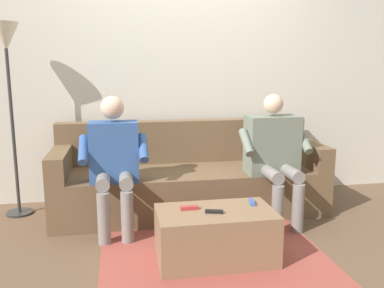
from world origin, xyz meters
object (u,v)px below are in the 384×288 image
at_px(remote_red, 189,208).
at_px(floor_lamp, 7,57).
at_px(coffee_table, 215,235).
at_px(remote_black, 214,211).
at_px(remote_blue, 252,202).
at_px(person_left_seated, 274,150).
at_px(person_right_seated, 114,157).
at_px(couch, 189,180).

distance_m(remote_red, floor_lamp, 2.13).
xyz_separation_m(coffee_table, remote_red, (0.18, -0.06, 0.20)).
bearing_deg(remote_black, remote_blue, 39.22).
distance_m(remote_blue, remote_black, 0.35).
distance_m(remote_black, remote_red, 0.19).
bearing_deg(floor_lamp, remote_black, 141.15).
bearing_deg(remote_red, floor_lamp, -41.41).
relative_size(person_left_seated, person_right_seated, 1.00).
height_order(remote_blue, remote_black, remote_blue).
distance_m(couch, remote_black, 1.13).
height_order(couch, coffee_table, couch).
height_order(person_left_seated, remote_blue, person_left_seated).
distance_m(couch, person_right_seated, 0.88).
xyz_separation_m(couch, remote_black, (0.02, 1.13, 0.09)).
bearing_deg(remote_red, person_left_seated, -145.87).
height_order(person_left_seated, floor_lamp, floor_lamp).
xyz_separation_m(person_right_seated, remote_black, (-0.68, 0.72, -0.25)).
relative_size(person_left_seated, remote_black, 9.01).
xyz_separation_m(couch, person_right_seated, (0.70, 0.41, 0.34)).
bearing_deg(couch, remote_red, 80.14).
xyz_separation_m(couch, floor_lamp, (1.60, -0.15, 1.16)).
xyz_separation_m(coffee_table, floor_lamp, (1.60, -1.23, 1.26)).
bearing_deg(remote_blue, person_right_seated, 70.51).
bearing_deg(couch, person_right_seated, 30.06).
bearing_deg(couch, remote_blue, 106.80).
xyz_separation_m(person_left_seated, remote_blue, (0.40, 0.60, -0.25)).
xyz_separation_m(person_right_seated, floor_lamp, (0.90, -0.55, 0.81)).
distance_m(person_left_seated, floor_lamp, 2.50).
distance_m(coffee_table, person_left_seated, 1.08).
relative_size(coffee_table, remote_red, 6.46).
distance_m(remote_blue, remote_red, 0.48).
height_order(person_right_seated, remote_black, person_right_seated).
bearing_deg(couch, person_left_seated, 151.00).
bearing_deg(person_right_seated, remote_black, 133.33).
bearing_deg(coffee_table, remote_black, 63.93).
distance_m(remote_blue, floor_lamp, 2.46).
xyz_separation_m(coffee_table, remote_black, (0.02, 0.04, 0.19)).
xyz_separation_m(remote_blue, remote_red, (0.48, 0.04, -0.00)).
bearing_deg(person_left_seated, couch, -29.00).
distance_m(couch, remote_blue, 1.04).
relative_size(couch, remote_blue, 22.15).
relative_size(person_left_seated, floor_lamp, 0.65).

